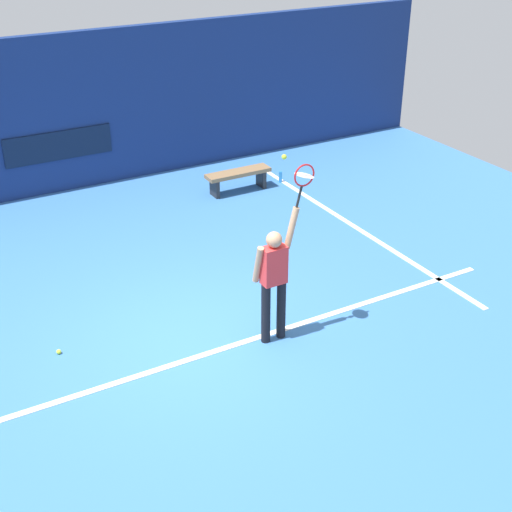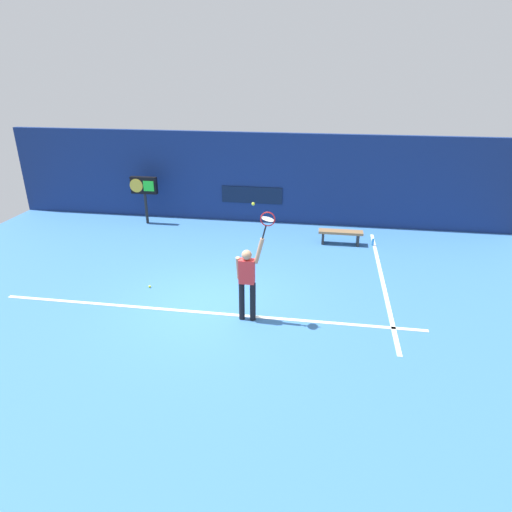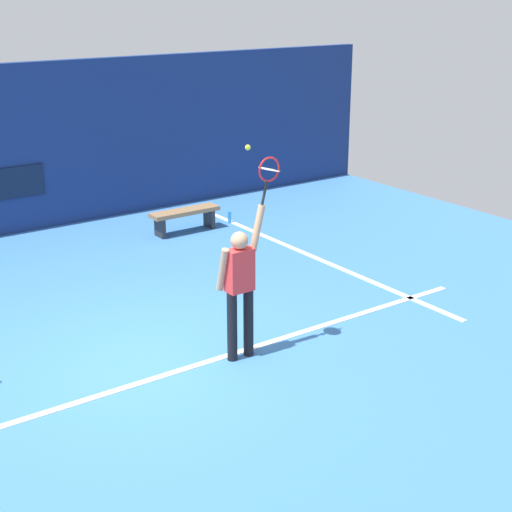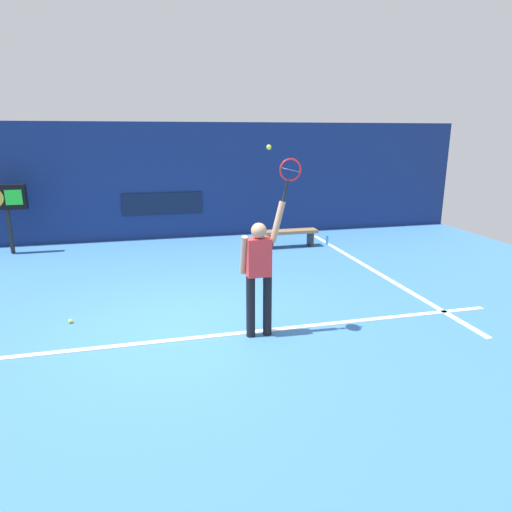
# 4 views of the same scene
# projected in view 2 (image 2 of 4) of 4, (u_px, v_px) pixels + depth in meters

# --- Properties ---
(ground_plane) EXTENTS (18.00, 18.00, 0.00)m
(ground_plane) POSITION_uv_depth(u_px,v_px,m) (209.00, 304.00, 10.78)
(ground_plane) COLOR #3870B2
(back_wall) EXTENTS (18.00, 0.20, 3.19)m
(back_wall) POSITION_uv_depth(u_px,v_px,m) (252.00, 178.00, 15.96)
(back_wall) COLOR navy
(back_wall) RESTS_ON ground_plane
(sponsor_banner_center) EXTENTS (2.20, 0.03, 0.60)m
(sponsor_banner_center) POSITION_uv_depth(u_px,v_px,m) (252.00, 195.00, 16.09)
(sponsor_banner_center) COLOR #0C1933
(court_baseline) EXTENTS (10.00, 0.10, 0.01)m
(court_baseline) POSITION_uv_depth(u_px,v_px,m) (204.00, 313.00, 10.37)
(court_baseline) COLOR white
(court_baseline) RESTS_ON ground_plane
(court_sideline) EXTENTS (0.10, 7.00, 0.01)m
(court_sideline) POSITION_uv_depth(u_px,v_px,m) (382.00, 279.00, 11.98)
(court_sideline) COLOR white
(court_sideline) RESTS_ON ground_plane
(tennis_player) EXTENTS (0.63, 0.31, 1.98)m
(tennis_player) POSITION_uv_depth(u_px,v_px,m) (247.00, 279.00, 9.73)
(tennis_player) COLOR black
(tennis_player) RESTS_ON ground_plane
(tennis_racket) EXTENTS (0.38, 0.27, 0.63)m
(tennis_racket) POSITION_uv_depth(u_px,v_px,m) (267.00, 221.00, 9.13)
(tennis_racket) COLOR black
(tennis_ball) EXTENTS (0.07, 0.07, 0.07)m
(tennis_ball) POSITION_uv_depth(u_px,v_px,m) (253.00, 204.00, 9.05)
(tennis_ball) COLOR #CCE033
(scoreboard_clock) EXTENTS (0.96, 0.20, 1.70)m
(scoreboard_clock) POSITION_uv_depth(u_px,v_px,m) (144.00, 187.00, 15.82)
(scoreboard_clock) COLOR black
(scoreboard_clock) RESTS_ON ground_plane
(court_bench) EXTENTS (1.40, 0.36, 0.45)m
(court_bench) POSITION_uv_depth(u_px,v_px,m) (341.00, 234.00, 14.25)
(court_bench) COLOR olive
(court_bench) RESTS_ON ground_plane
(water_bottle) EXTENTS (0.07, 0.07, 0.24)m
(water_bottle) POSITION_uv_depth(u_px,v_px,m) (373.00, 242.00, 14.19)
(water_bottle) COLOR #338CD8
(water_bottle) RESTS_ON ground_plane
(spare_ball) EXTENTS (0.07, 0.07, 0.07)m
(spare_ball) POSITION_uv_depth(u_px,v_px,m) (150.00, 286.00, 11.54)
(spare_ball) COLOR #CCE033
(spare_ball) RESTS_ON ground_plane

